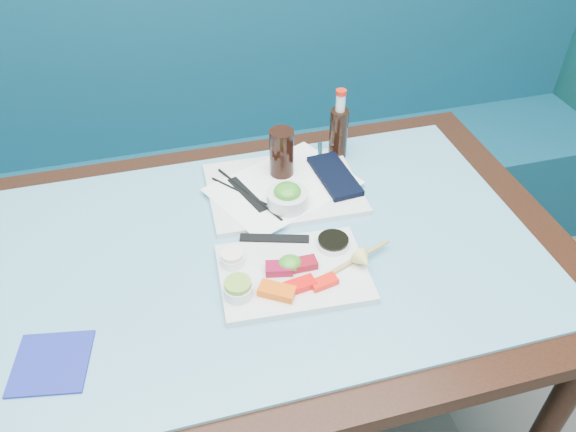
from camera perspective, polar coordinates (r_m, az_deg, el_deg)
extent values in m
cube|color=#0D4055|center=(2.18, -6.71, 0.19)|extent=(3.00, 0.55, 0.45)
cube|color=#0D4055|center=(2.11, -8.80, 13.90)|extent=(3.00, 0.12, 0.95)
cube|color=black|center=(1.28, -2.42, -4.25)|extent=(1.40, 0.90, 0.04)
cylinder|color=black|center=(1.60, 25.02, -18.47)|extent=(0.06, 0.06, 0.71)
cylinder|color=black|center=(1.85, -24.17, -7.84)|extent=(0.06, 0.06, 0.71)
cylinder|color=black|center=(1.97, 13.16, -1.18)|extent=(0.06, 0.06, 0.71)
cube|color=#5999B3|center=(1.26, -2.45, -3.48)|extent=(1.22, 0.76, 0.01)
cube|color=silver|center=(1.20, 0.55, -5.82)|extent=(0.33, 0.24, 0.02)
cube|color=#ED5509|center=(1.14, -1.14, -7.65)|extent=(0.08, 0.07, 0.02)
cube|color=red|center=(1.15, 1.23, -7.02)|extent=(0.07, 0.04, 0.02)
cube|color=#FF1A0A|center=(1.16, 3.68, -6.74)|extent=(0.06, 0.04, 0.01)
cube|color=maroon|center=(1.18, -0.92, -5.35)|extent=(0.06, 0.05, 0.02)
cube|color=maroon|center=(1.19, 1.65, -4.87)|extent=(0.05, 0.03, 0.02)
ellipsoid|color=#378C20|center=(1.19, 0.19, -4.80)|extent=(0.05, 0.05, 0.03)
cylinder|color=white|center=(1.14, -5.07, -7.51)|extent=(0.08, 0.08, 0.03)
cylinder|color=#75A435|center=(1.13, -5.13, -6.89)|extent=(0.07, 0.07, 0.01)
cylinder|color=white|center=(1.20, -5.68, -4.43)|extent=(0.06, 0.06, 0.02)
cylinder|color=#FFE4D1|center=(1.19, -5.72, -3.90)|extent=(0.06, 0.06, 0.01)
cylinder|color=white|center=(1.24, 4.60, -2.79)|extent=(0.08, 0.08, 0.01)
cylinder|color=black|center=(1.24, 4.63, -2.45)|extent=(0.08, 0.08, 0.01)
cone|color=#DECC69|center=(1.19, 7.69, -4.49)|extent=(0.05, 0.04, 0.04)
cube|color=black|center=(1.26, -1.39, -2.28)|extent=(0.16, 0.07, 0.00)
cylinder|color=#AB8350|center=(1.20, 5.81, -4.91)|extent=(0.21, 0.09, 0.01)
cylinder|color=#9F884B|center=(1.21, 6.26, -4.81)|extent=(0.22, 0.09, 0.01)
cube|color=silver|center=(1.42, -0.46, 2.80)|extent=(0.38, 0.29, 0.01)
cube|color=white|center=(1.41, -0.46, 3.06)|extent=(0.41, 0.36, 0.00)
cylinder|color=silver|center=(1.34, -0.06, 1.73)|extent=(0.12, 0.12, 0.04)
ellipsoid|color=#348E20|center=(1.33, -0.06, 2.54)|extent=(0.08, 0.08, 0.03)
cylinder|color=black|center=(1.42, -0.66, 6.43)|extent=(0.08, 0.08, 0.13)
cube|color=black|center=(1.44, 4.75, 4.10)|extent=(0.10, 0.19, 0.01)
cylinder|color=silver|center=(1.52, 3.25, 6.32)|extent=(0.04, 0.10, 0.01)
cylinder|color=black|center=(1.39, -4.32, 2.21)|extent=(0.14, 0.18, 0.01)
cylinder|color=black|center=(1.39, -4.00, 2.28)|extent=(0.11, 0.24, 0.01)
cube|color=black|center=(1.39, -4.16, 2.21)|extent=(0.08, 0.16, 0.00)
cylinder|color=black|center=(1.51, 5.14, 8.33)|extent=(0.06, 0.06, 0.14)
cylinder|color=silver|center=(1.47, 5.36, 11.40)|extent=(0.03, 0.03, 0.05)
cylinder|color=red|center=(1.45, 5.43, 12.41)|extent=(0.03, 0.03, 0.01)
cube|color=navy|center=(1.15, -22.90, -13.58)|extent=(0.16, 0.16, 0.01)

